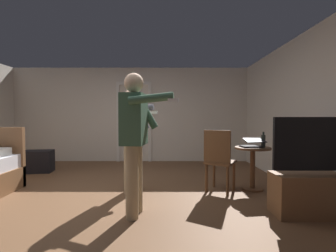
{
  "coord_description": "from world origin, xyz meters",
  "views": [
    {
      "loc": [
        1.01,
        -3.59,
        1.19
      ],
      "look_at": [
        1.01,
        0.21,
        1.05
      ],
      "focal_mm": 25.89,
      "sensor_mm": 36.0,
      "label": 1
    }
  ],
  "objects_px": {
    "side_table": "(253,161)",
    "person_blue_shirt": "(135,134)",
    "laptop": "(253,144)",
    "wooden_chair": "(219,158)",
    "person_striped_shirt": "(132,133)",
    "bottle_on_table": "(264,141)",
    "tv_flatscreen": "(318,187)",
    "suitcase_dark": "(38,161)"
  },
  "relations": [
    {
      "from": "side_table",
      "to": "person_blue_shirt",
      "type": "bearing_deg",
      "value": -149.75
    },
    {
      "from": "side_table",
      "to": "person_blue_shirt",
      "type": "xyz_separation_m",
      "value": [
        -1.78,
        -1.04,
        0.52
      ]
    },
    {
      "from": "laptop",
      "to": "wooden_chair",
      "type": "distance_m",
      "value": 0.61
    },
    {
      "from": "person_blue_shirt",
      "to": "person_striped_shirt",
      "type": "relative_size",
      "value": 1.06
    },
    {
      "from": "bottle_on_table",
      "to": "person_blue_shirt",
      "type": "relative_size",
      "value": 0.15
    },
    {
      "from": "tv_flatscreen",
      "to": "laptop",
      "type": "distance_m",
      "value": 1.17
    },
    {
      "from": "tv_flatscreen",
      "to": "suitcase_dark",
      "type": "height_order",
      "value": "tv_flatscreen"
    },
    {
      "from": "side_table",
      "to": "bottle_on_table",
      "type": "xyz_separation_m",
      "value": [
        0.14,
        -0.08,
        0.34
      ]
    },
    {
      "from": "laptop",
      "to": "wooden_chair",
      "type": "xyz_separation_m",
      "value": [
        -0.56,
        -0.12,
        -0.21
      ]
    },
    {
      "from": "side_table",
      "to": "person_blue_shirt",
      "type": "distance_m",
      "value": 2.13
    },
    {
      "from": "tv_flatscreen",
      "to": "side_table",
      "type": "distance_m",
      "value": 1.13
    },
    {
      "from": "laptop",
      "to": "person_striped_shirt",
      "type": "height_order",
      "value": "person_striped_shirt"
    },
    {
      "from": "wooden_chair",
      "to": "side_table",
      "type": "bearing_deg",
      "value": 15.15
    },
    {
      "from": "bottle_on_table",
      "to": "person_blue_shirt",
      "type": "height_order",
      "value": "person_blue_shirt"
    },
    {
      "from": "tv_flatscreen",
      "to": "suitcase_dark",
      "type": "relative_size",
      "value": 2.0
    },
    {
      "from": "bottle_on_table",
      "to": "laptop",
      "type": "bearing_deg",
      "value": 167.29
    },
    {
      "from": "wooden_chair",
      "to": "person_blue_shirt",
      "type": "relative_size",
      "value": 0.58
    },
    {
      "from": "side_table",
      "to": "laptop",
      "type": "xyz_separation_m",
      "value": [
        -0.02,
        -0.04,
        0.29
      ]
    },
    {
      "from": "suitcase_dark",
      "to": "person_striped_shirt",
      "type": "bearing_deg",
      "value": -38.96
    },
    {
      "from": "side_table",
      "to": "suitcase_dark",
      "type": "xyz_separation_m",
      "value": [
        -4.2,
        1.25,
        -0.23
      ]
    },
    {
      "from": "suitcase_dark",
      "to": "side_table",
      "type": "bearing_deg",
      "value": -24.51
    },
    {
      "from": "person_striped_shirt",
      "to": "wooden_chair",
      "type": "bearing_deg",
      "value": -2.72
    },
    {
      "from": "wooden_chair",
      "to": "person_striped_shirt",
      "type": "bearing_deg",
      "value": 177.28
    },
    {
      "from": "side_table",
      "to": "person_blue_shirt",
      "type": "height_order",
      "value": "person_blue_shirt"
    },
    {
      "from": "laptop",
      "to": "bottle_on_table",
      "type": "height_order",
      "value": "bottle_on_table"
    },
    {
      "from": "laptop",
      "to": "person_blue_shirt",
      "type": "height_order",
      "value": "person_blue_shirt"
    },
    {
      "from": "laptop",
      "to": "person_striped_shirt",
      "type": "bearing_deg",
      "value": -178.53
    },
    {
      "from": "side_table",
      "to": "person_striped_shirt",
      "type": "xyz_separation_m",
      "value": [
        -1.97,
        -0.09,
        0.47
      ]
    },
    {
      "from": "wooden_chair",
      "to": "suitcase_dark",
      "type": "height_order",
      "value": "wooden_chair"
    },
    {
      "from": "person_striped_shirt",
      "to": "laptop",
      "type": "bearing_deg",
      "value": 1.47
    },
    {
      "from": "laptop",
      "to": "suitcase_dark",
      "type": "bearing_deg",
      "value": 162.83
    },
    {
      "from": "tv_flatscreen",
      "to": "side_table",
      "type": "height_order",
      "value": "tv_flatscreen"
    },
    {
      "from": "side_table",
      "to": "wooden_chair",
      "type": "distance_m",
      "value": 0.61
    },
    {
      "from": "wooden_chair",
      "to": "bottle_on_table",
      "type": "bearing_deg",
      "value": 6.18
    },
    {
      "from": "bottle_on_table",
      "to": "person_striped_shirt",
      "type": "xyz_separation_m",
      "value": [
        -2.11,
        -0.01,
        0.12
      ]
    },
    {
      "from": "tv_flatscreen",
      "to": "laptop",
      "type": "xyz_separation_m",
      "value": [
        -0.45,
        1.0,
        0.4
      ]
    },
    {
      "from": "person_striped_shirt",
      "to": "suitcase_dark",
      "type": "height_order",
      "value": "person_striped_shirt"
    },
    {
      "from": "side_table",
      "to": "person_blue_shirt",
      "type": "relative_size",
      "value": 0.41
    },
    {
      "from": "tv_flatscreen",
      "to": "person_striped_shirt",
      "type": "height_order",
      "value": "person_striped_shirt"
    },
    {
      "from": "tv_flatscreen",
      "to": "side_table",
      "type": "relative_size",
      "value": 1.7
    },
    {
      "from": "tv_flatscreen",
      "to": "bottle_on_table",
      "type": "bearing_deg",
      "value": 106.44
    },
    {
      "from": "laptop",
      "to": "wooden_chair",
      "type": "relative_size",
      "value": 0.37
    }
  ]
}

